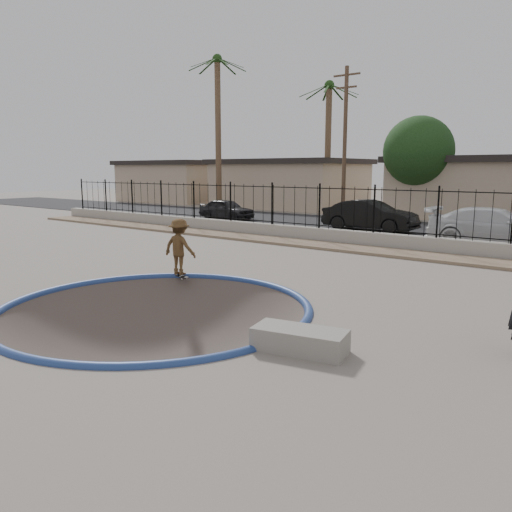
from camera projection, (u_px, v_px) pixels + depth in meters
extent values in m
cube|color=slate|center=(388.00, 268.00, 21.51)|extent=(120.00, 120.00, 2.20)
torus|color=navy|center=(156.00, 308.00, 11.21)|extent=(7.04, 7.04, 0.20)
cube|color=#9C8166|center=(360.00, 249.00, 19.14)|extent=(42.00, 1.60, 0.11)
cube|color=gray|center=(373.00, 240.00, 19.95)|extent=(42.00, 0.45, 0.60)
cube|color=black|center=(373.00, 229.00, 19.88)|extent=(40.00, 0.04, 0.03)
cube|color=black|center=(375.00, 190.00, 19.61)|extent=(40.00, 0.04, 0.04)
cube|color=black|center=(430.00, 231.00, 25.21)|extent=(90.00, 8.00, 0.04)
cube|color=tan|center=(180.00, 183.00, 49.22)|extent=(10.00, 8.00, 3.50)
cube|color=#282320|center=(180.00, 163.00, 48.89)|extent=(10.60, 8.60, 0.40)
cube|color=tan|center=(289.00, 186.00, 41.37)|extent=(11.00, 8.00, 3.50)
cube|color=#282320|center=(290.00, 162.00, 41.03)|extent=(11.60, 8.60, 0.40)
cube|color=tan|center=(481.00, 190.00, 32.31)|extent=(10.00, 8.00, 3.50)
cube|color=#282320|center=(484.00, 160.00, 31.98)|extent=(10.60, 8.60, 0.40)
cylinder|color=brown|center=(218.00, 136.00, 36.87)|extent=(0.44, 0.44, 11.00)
sphere|color=#204116|center=(217.00, 59.00, 35.94)|extent=(0.70, 0.70, 0.70)
cylinder|color=brown|center=(328.00, 149.00, 35.93)|extent=(0.44, 0.44, 9.00)
sphere|color=#204116|center=(329.00, 85.00, 35.17)|extent=(0.70, 0.70, 0.70)
cylinder|color=#473323|center=(345.00, 145.00, 29.62)|extent=(0.24, 0.24, 9.00)
cube|color=#473323|center=(347.00, 75.00, 28.94)|extent=(1.70, 0.10, 0.10)
cube|color=#473323|center=(346.00, 87.00, 29.06)|extent=(1.30, 0.10, 0.10)
cylinder|color=#473323|center=(416.00, 195.00, 31.44)|extent=(0.34, 0.34, 3.00)
sphere|color=#143311|center=(418.00, 151.00, 30.98)|extent=(4.32, 4.32, 4.32)
imported|color=brown|center=(180.00, 250.00, 14.27)|extent=(1.11, 0.74, 1.61)
cube|color=black|center=(180.00, 276.00, 14.39)|extent=(0.80, 0.43, 0.02)
cylinder|color=silver|center=(174.00, 275.00, 14.58)|extent=(0.06, 0.04, 0.05)
cylinder|color=silver|center=(179.00, 275.00, 14.66)|extent=(0.06, 0.04, 0.05)
cylinder|color=silver|center=(182.00, 279.00, 14.15)|extent=(0.06, 0.04, 0.05)
cylinder|color=silver|center=(187.00, 278.00, 14.23)|extent=(0.06, 0.04, 0.05)
cube|color=gray|center=(300.00, 340.00, 8.55)|extent=(1.71, 1.02, 0.40)
imported|color=black|center=(226.00, 209.00, 30.73)|extent=(3.73, 1.57, 1.26)
imported|color=black|center=(370.00, 216.00, 24.94)|extent=(4.70, 1.73, 1.54)
imported|color=silver|center=(496.00, 227.00, 19.96)|extent=(5.42, 2.55, 1.53)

